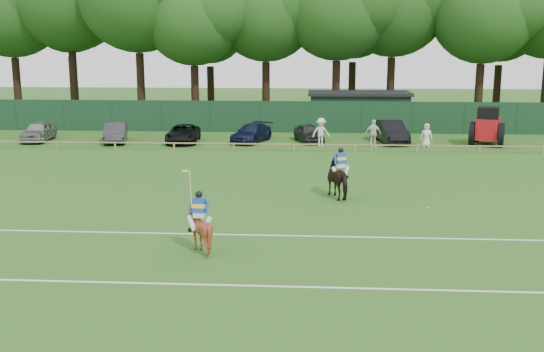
# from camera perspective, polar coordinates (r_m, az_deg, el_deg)

# --- Properties ---
(ground) EXTENTS (160.00, 160.00, 0.00)m
(ground) POSITION_cam_1_polar(r_m,az_deg,el_deg) (24.39, -1.63, -4.63)
(ground) COLOR #1E4C14
(ground) RESTS_ON ground
(horse_dark) EXTENTS (1.74, 2.31, 1.78)m
(horse_dark) POSITION_cam_1_polar(r_m,az_deg,el_deg) (29.07, 6.14, -0.22)
(horse_dark) COLOR black
(horse_dark) RESTS_ON ground
(horse_chestnut) EXTENTS (1.40, 1.52, 1.50)m
(horse_chestnut) POSITION_cam_1_polar(r_m,az_deg,el_deg) (21.59, -6.50, -4.81)
(horse_chestnut) COLOR maroon
(horse_chestnut) RESTS_ON ground
(sedan_silver) EXTENTS (2.07, 4.35, 1.43)m
(sedan_silver) POSITION_cam_1_polar(r_m,az_deg,el_deg) (49.11, -20.19, 3.79)
(sedan_silver) COLOR #95989A
(sedan_silver) RESTS_ON ground
(sedan_grey) EXTENTS (2.44, 4.48, 1.40)m
(sedan_grey) POSITION_cam_1_polar(r_m,az_deg,el_deg) (46.90, -13.86, 3.80)
(sedan_grey) COLOR #323235
(sedan_grey) RESTS_ON ground
(suv_black) EXTENTS (2.47, 4.76, 1.28)m
(suv_black) POSITION_cam_1_polar(r_m,az_deg,el_deg) (45.82, -7.97, 3.78)
(suv_black) COLOR black
(suv_black) RESTS_ON ground
(sedan_navy) EXTENTS (3.11, 4.77, 1.28)m
(sedan_navy) POSITION_cam_1_polar(r_m,az_deg,el_deg) (45.71, -1.85, 3.86)
(sedan_navy) COLOR #111836
(sedan_navy) RESTS_ON ground
(hatch_grey) EXTENTS (2.55, 4.07, 1.29)m
(hatch_grey) POSITION_cam_1_polar(r_m,az_deg,el_deg) (45.74, 3.32, 3.86)
(hatch_grey) COLOR #2B2B2D
(hatch_grey) RESTS_ON ground
(estate_black) EXTENTS (2.30, 4.90, 1.55)m
(estate_black) POSITION_cam_1_polar(r_m,az_deg,el_deg) (46.19, 10.60, 3.92)
(estate_black) COLOR black
(estate_black) RESTS_ON ground
(spectator_left) EXTENTS (1.41, 1.07, 1.93)m
(spectator_left) POSITION_cam_1_polar(r_m,az_deg,el_deg) (43.95, 4.41, 3.95)
(spectator_left) COLOR silver
(spectator_left) RESTS_ON ground
(spectator_mid) EXTENTS (1.19, 0.73, 1.90)m
(spectator_mid) POSITION_cam_1_polar(r_m,az_deg,el_deg) (43.80, 9.05, 3.79)
(spectator_mid) COLOR silver
(spectator_mid) RESTS_ON ground
(spectator_right) EXTENTS (0.80, 0.54, 1.61)m
(spectator_right) POSITION_cam_1_polar(r_m,az_deg,el_deg) (44.66, 13.68, 3.57)
(spectator_right) COLOR white
(spectator_right) RESTS_ON ground
(rider_dark) EXTENTS (0.90, 0.58, 1.41)m
(rider_dark) POSITION_cam_1_polar(r_m,az_deg,el_deg) (28.91, 6.19, 1.28)
(rider_dark) COLOR silver
(rider_dark) RESTS_ON ground
(rider_chestnut) EXTENTS (0.93, 0.65, 2.05)m
(rider_chestnut) POSITION_cam_1_polar(r_m,az_deg,el_deg) (21.39, -6.56, -3.02)
(rider_chestnut) COLOR silver
(rider_chestnut) RESTS_ON ground
(polo_ball) EXTENTS (0.09, 0.09, 0.09)m
(polo_ball) POSITION_cam_1_polar(r_m,az_deg,el_deg) (27.87, 13.85, -2.80)
(polo_ball) COLOR silver
(polo_ball) RESTS_ON ground
(pitch_lines) EXTENTS (60.00, 5.10, 0.01)m
(pitch_lines) POSITION_cam_1_polar(r_m,az_deg,el_deg) (21.07, -2.51, -7.28)
(pitch_lines) COLOR silver
(pitch_lines) RESTS_ON ground
(pitch_rail) EXTENTS (62.10, 0.10, 0.50)m
(pitch_rail) POSITION_cam_1_polar(r_m,az_deg,el_deg) (41.86, 0.63, 2.87)
(pitch_rail) COLOR #997F5B
(pitch_rail) RESTS_ON ground
(perimeter_fence) EXTENTS (92.08, 0.08, 2.50)m
(perimeter_fence) POSITION_cam_1_polar(r_m,az_deg,el_deg) (50.67, 1.18, 5.33)
(perimeter_fence) COLOR #14351E
(perimeter_fence) RESTS_ON ground
(utility_shed) EXTENTS (8.40, 4.40, 3.04)m
(utility_shed) POSITION_cam_1_polar(r_m,az_deg,el_deg) (53.71, 7.76, 5.89)
(utility_shed) COLOR #14331E
(utility_shed) RESTS_ON ground
(tree_row) EXTENTS (96.00, 12.00, 21.00)m
(tree_row) POSITION_cam_1_polar(r_m,az_deg,el_deg) (58.71, 3.47, 4.95)
(tree_row) COLOR #26561C
(tree_row) RESTS_ON ground
(tractor) EXTENTS (3.04, 3.70, 2.68)m
(tractor) POSITION_cam_1_polar(r_m,az_deg,el_deg) (46.60, 18.77, 4.17)
(tractor) COLOR #AA0F17
(tractor) RESTS_ON ground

